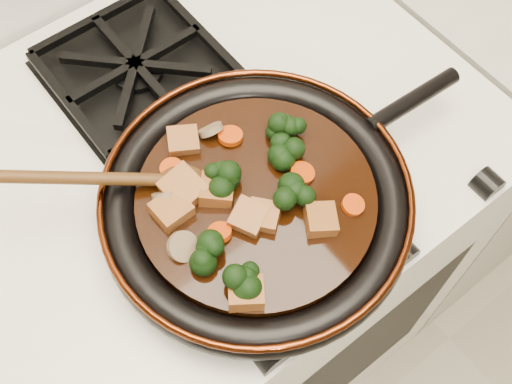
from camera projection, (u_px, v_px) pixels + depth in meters
stove at (215, 269)px, 1.24m from camera, size 0.76×0.60×0.90m
burner_grate_front at (262, 212)px, 0.78m from camera, size 0.23×0.23×0.03m
burner_grate_back at (136, 69)px, 0.88m from camera, size 0.23×0.23×0.03m
skillet at (257, 202)px, 0.75m from camera, size 0.49×0.37×0.05m
braising_sauce at (256, 201)px, 0.74m from camera, size 0.28×0.28×0.02m
tofu_cube_0 at (183, 141)px, 0.76m from camera, size 0.05×0.05×0.03m
tofu_cube_1 at (246, 293)px, 0.67m from camera, size 0.05×0.05×0.03m
tofu_cube_2 at (184, 189)px, 0.73m from camera, size 0.05×0.05×0.03m
tofu_cube_3 at (217, 190)px, 0.73m from camera, size 0.06×0.05×0.03m
tofu_cube_4 at (171, 210)px, 0.72m from camera, size 0.04×0.04×0.02m
tofu_cube_5 at (321, 220)px, 0.71m from camera, size 0.05×0.05×0.02m
tofu_cube_6 at (264, 216)px, 0.72m from camera, size 0.05×0.05×0.02m
tofu_cube_7 at (249, 217)px, 0.71m from camera, size 0.05×0.05×0.03m
broccoli_floret_0 at (281, 152)px, 0.75m from camera, size 0.07×0.07×0.06m
broccoli_floret_1 at (287, 131)px, 0.77m from camera, size 0.07×0.07×0.07m
broccoli_floret_2 at (290, 197)px, 0.72m from camera, size 0.07×0.08×0.06m
broccoli_floret_3 at (223, 182)px, 0.73m from camera, size 0.07×0.07×0.06m
broccoli_floret_4 at (205, 259)px, 0.69m from camera, size 0.08×0.08×0.06m
broccoli_floret_5 at (245, 277)px, 0.68m from camera, size 0.09×0.08×0.07m
carrot_coin_0 at (220, 232)px, 0.71m from camera, size 0.03×0.03×0.02m
carrot_coin_1 at (353, 205)px, 0.72m from camera, size 0.03×0.03×0.01m
carrot_coin_2 at (230, 136)px, 0.77m from camera, size 0.03×0.03×0.01m
carrot_coin_3 at (302, 173)px, 0.74m from camera, size 0.03×0.03×0.02m
carrot_coin_4 at (172, 169)px, 0.75m from camera, size 0.03×0.03×0.01m
mushroom_slice_0 at (165, 195)px, 0.73m from camera, size 0.04×0.04×0.03m
mushroom_slice_1 at (183, 247)px, 0.70m from camera, size 0.04×0.04×0.03m
mushroom_slice_2 at (211, 130)px, 0.77m from camera, size 0.03×0.03×0.03m
wooden_spoon at (122, 179)px, 0.72m from camera, size 0.14×0.10×0.24m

